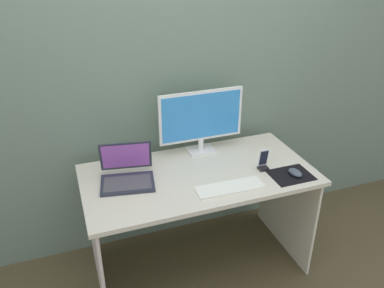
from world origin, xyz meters
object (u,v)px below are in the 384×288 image
object	(u,v)px
laptop	(127,174)
keyboard_external	(230,187)
monitor	(201,119)
mouse	(295,173)
phone_in_dock	(263,162)

from	to	relation	value
laptop	keyboard_external	world-z (taller)	laptop
monitor	mouse	size ratio (longest dim) A/B	5.71
keyboard_external	mouse	size ratio (longest dim) A/B	4.01
keyboard_external	monitor	bearing A→B (deg)	91.03
monitor	phone_in_dock	world-z (taller)	monitor
monitor	mouse	bearing A→B (deg)	-49.20
monitor	mouse	distance (m)	0.68
mouse	phone_in_dock	distance (m)	0.20
mouse	phone_in_dock	world-z (taller)	phone_in_dock
monitor	laptop	distance (m)	0.61
laptop	phone_in_dock	bearing A→B (deg)	-10.67
monitor	laptop	world-z (taller)	monitor
keyboard_external	phone_in_dock	size ratio (longest dim) A/B	2.87
laptop	phone_in_dock	xyz separation A→B (m)	(0.82, -0.15, 0.00)
mouse	phone_in_dock	xyz separation A→B (m)	(-0.15, 0.13, 0.03)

